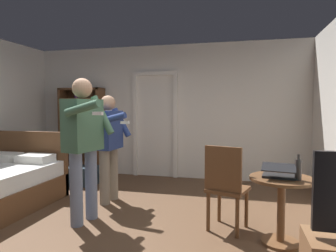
{
  "coord_description": "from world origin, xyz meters",
  "views": [
    {
      "loc": [
        1.51,
        -3.01,
        1.43
      ],
      "look_at": [
        0.63,
        0.56,
        1.19
      ],
      "focal_mm": 31.87,
      "sensor_mm": 36.0,
      "label": 1
    }
  ],
  "objects": [
    {
      "name": "person_striped_shirt",
      "position": [
        -0.4,
        1.06,
        0.92
      ],
      "size": [
        0.6,
        0.63,
        1.59
      ],
      "color": "gray",
      "rests_on": "ground_plane"
    },
    {
      "name": "side_table",
      "position": [
        1.92,
        0.2,
        0.47
      ],
      "size": [
        0.65,
        0.65,
        0.7
      ],
      "color": "brown",
      "rests_on": "ground_plane"
    },
    {
      "name": "bottle_on_table",
      "position": [
        2.06,
        0.12,
        0.81
      ],
      "size": [
        0.06,
        0.06,
        0.26
      ],
      "color": "#352D2B",
      "rests_on": "side_table"
    },
    {
      "name": "wall_back",
      "position": [
        0.0,
        2.87,
        1.32
      ],
      "size": [
        5.74,
        0.12,
        2.65
      ],
      "primitive_type": "cube",
      "color": "silver",
      "rests_on": "ground_plane"
    },
    {
      "name": "wooden_chair",
      "position": [
        1.35,
        0.38,
        0.54
      ],
      "size": [
        0.53,
        0.53,
        0.99
      ],
      "color": "brown",
      "rests_on": "ground_plane"
    },
    {
      "name": "person_blue_shirt",
      "position": [
        -0.35,
        0.25,
        1.04
      ],
      "size": [
        0.63,
        0.73,
        1.77
      ],
      "color": "slate",
      "rests_on": "ground_plane"
    },
    {
      "name": "laptop",
      "position": [
        1.89,
        0.16,
        0.75
      ],
      "size": [
        0.37,
        0.37,
        0.15
      ],
      "color": "black",
      "rests_on": "side_table"
    },
    {
      "name": "suitcase_dark",
      "position": [
        -1.3,
        1.81,
        0.17
      ],
      "size": [
        0.61,
        0.47,
        0.34
      ],
      "primitive_type": "cube",
      "rotation": [
        0.0,
        0.0,
        0.18
      ],
      "color": "#1E2D38",
      "rests_on": "ground_plane"
    },
    {
      "name": "ground_plane",
      "position": [
        0.0,
        0.0,
        0.0
      ],
      "size": [
        6.18,
        6.18,
        0.0
      ],
      "primitive_type": "plane",
      "color": "brown"
    },
    {
      "name": "doorway_frame",
      "position": [
        -0.19,
        2.79,
        1.22
      ],
      "size": [
        0.93,
        0.08,
        2.13
      ],
      "color": "white",
      "rests_on": "ground_plane"
    },
    {
      "name": "bookshelf",
      "position": [
        -1.74,
        2.64,
        0.97
      ],
      "size": [
        0.93,
        0.32,
        1.81
      ],
      "color": "brown",
      "rests_on": "ground_plane"
    }
  ]
}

